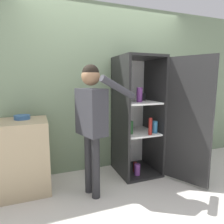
# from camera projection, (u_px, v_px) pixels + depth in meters

# --- Properties ---
(ground_plane) EXTENTS (12.00, 12.00, 0.00)m
(ground_plane) POSITION_uv_depth(u_px,v_px,m) (134.00, 196.00, 2.46)
(ground_plane) COLOR beige
(wall_back) EXTENTS (7.00, 0.06, 2.55)m
(wall_back) POSITION_uv_depth(u_px,v_px,m) (108.00, 89.00, 3.17)
(wall_back) COLOR gray
(wall_back) RESTS_ON ground_plane
(refrigerator) EXTENTS (0.92, 1.18, 1.76)m
(refrigerator) POSITION_uv_depth(u_px,v_px,m) (146.00, 117.00, 2.97)
(refrigerator) COLOR black
(refrigerator) RESTS_ON ground_plane
(person) EXTENTS (0.70, 0.50, 1.59)m
(person) POSITION_uv_depth(u_px,v_px,m) (92.00, 114.00, 2.35)
(person) COLOR #262628
(person) RESTS_ON ground_plane
(counter) EXTENTS (0.59, 0.60, 0.92)m
(counter) POSITION_uv_depth(u_px,v_px,m) (25.00, 156.00, 2.54)
(counter) COLOR tan
(counter) RESTS_ON ground_plane
(bowl) EXTENTS (0.19, 0.19, 0.05)m
(bowl) POSITION_uv_depth(u_px,v_px,m) (22.00, 117.00, 2.54)
(bowl) COLOR #335B8E
(bowl) RESTS_ON counter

